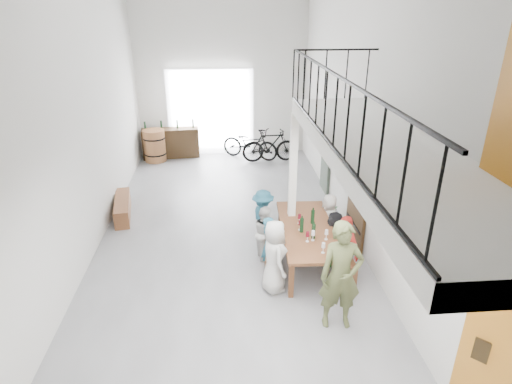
{
  "coord_description": "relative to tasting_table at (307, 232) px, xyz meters",
  "views": [
    {
      "loc": [
        -0.05,
        -8.11,
        4.73
      ],
      "look_at": [
        0.57,
        -0.5,
        1.34
      ],
      "focal_mm": 30.0,
      "sensor_mm": 36.0,
      "label": 1
    }
  ],
  "objects": [
    {
      "name": "floor",
      "position": [
        -1.52,
        1.04,
        -0.71
      ],
      "size": [
        12.0,
        12.0,
        0.0
      ],
      "primitive_type": "plane",
      "color": "slate",
      "rests_on": "ground"
    },
    {
      "name": "room_walls",
      "position": [
        -1.52,
        1.04,
        2.85
      ],
      "size": [
        12.0,
        12.0,
        12.0
      ],
      "color": "silver",
      "rests_on": "ground"
    },
    {
      "name": "gateway_portal",
      "position": [
        -1.92,
        6.98,
        0.69
      ],
      "size": [
        2.8,
        0.08,
        2.8
      ],
      "primitive_type": "cube",
      "color": "white",
      "rests_on": "ground"
    },
    {
      "name": "right_wall_decor",
      "position": [
        1.18,
        -0.83,
        1.04
      ],
      "size": [
        0.07,
        8.28,
        5.07
      ],
      "color": "#AF6615",
      "rests_on": "ground"
    },
    {
      "name": "balcony",
      "position": [
        0.46,
        -2.09,
        2.26
      ],
      "size": [
        1.52,
        5.62,
        4.0
      ],
      "color": "white",
      "rests_on": "ground"
    },
    {
      "name": "tasting_table",
      "position": [
        0.0,
        0.0,
        0.0
      ],
      "size": [
        1.09,
        2.45,
        0.79
      ],
      "rotation": [
        0.0,
        0.0,
        -0.04
      ],
      "color": "brown",
      "rests_on": "ground"
    },
    {
      "name": "bench_inner",
      "position": [
        -0.67,
        0.1,
        -0.5
      ],
      "size": [
        0.41,
        1.8,
        0.41
      ],
      "primitive_type": "cube",
      "rotation": [
        0.0,
        0.0,
        -0.07
      ],
      "color": "brown",
      "rests_on": "ground"
    },
    {
      "name": "bench_wall",
      "position": [
        0.62,
        0.03,
        -0.5
      ],
      "size": [
        0.32,
        1.78,
        0.41
      ],
      "primitive_type": "cube",
      "rotation": [
        0.0,
        0.0,
        0.05
      ],
      "color": "brown",
      "rests_on": "ground"
    },
    {
      "name": "tableware",
      "position": [
        0.0,
        -0.25,
        0.22
      ],
      "size": [
        0.48,
        1.16,
        0.35
      ],
      "color": "black",
      "rests_on": "tasting_table"
    },
    {
      "name": "side_bench",
      "position": [
        -4.02,
        2.41,
        -0.49
      ],
      "size": [
        0.57,
        1.54,
        0.42
      ],
      "primitive_type": "cube",
      "rotation": [
        0.0,
        0.0,
        0.16
      ],
      "color": "brown",
      "rests_on": "ground"
    },
    {
      "name": "oak_barrel",
      "position": [
        -3.74,
        6.33,
        -0.19
      ],
      "size": [
        0.7,
        0.7,
        1.03
      ],
      "color": "brown",
      "rests_on": "ground"
    },
    {
      "name": "serving_counter",
      "position": [
        -3.27,
        6.69,
        -0.22
      ],
      "size": [
        1.87,
        0.69,
        0.97
      ],
      "primitive_type": "cube",
      "rotation": [
        0.0,
        0.0,
        0.1
      ],
      "color": "#36210E",
      "rests_on": "ground"
    },
    {
      "name": "counter_bottles",
      "position": [
        -3.27,
        6.69,
        0.4
      ],
      "size": [
        1.58,
        0.28,
        0.28
      ],
      "color": "black",
      "rests_on": "serving_counter"
    },
    {
      "name": "guest_left_a",
      "position": [
        -0.73,
        -0.77,
        -0.02
      ],
      "size": [
        0.56,
        0.74,
        1.37
      ],
      "primitive_type": "imported",
      "rotation": [
        0.0,
        0.0,
        1.77
      ],
      "color": "silver",
      "rests_on": "ground"
    },
    {
      "name": "guest_left_b",
      "position": [
        -0.76,
        -0.22,
        -0.12
      ],
      "size": [
        0.39,
        0.49,
        1.17
      ],
      "primitive_type": "imported",
      "rotation": [
        0.0,
        0.0,
        1.87
      ],
      "color": "#215970",
      "rests_on": "ground"
    },
    {
      "name": "guest_left_c",
      "position": [
        -0.78,
        0.32,
        -0.15
      ],
      "size": [
        0.49,
        0.59,
        1.1
      ],
      "primitive_type": "imported",
      "rotation": [
        0.0,
        0.0,
        1.72
      ],
      "color": "silver",
      "rests_on": "ground"
    },
    {
      "name": "guest_left_d",
      "position": [
        -0.78,
        0.8,
        -0.08
      ],
      "size": [
        0.59,
        0.87,
        1.25
      ],
      "primitive_type": "imported",
      "rotation": [
        0.0,
        0.0,
        1.73
      ],
      "color": "#215970",
      "rests_on": "ground"
    },
    {
      "name": "guest_right_a",
      "position": [
        0.57,
        -0.58,
        -0.05
      ],
      "size": [
        0.55,
        0.84,
        1.32
      ],
      "primitive_type": "imported",
      "rotation": [
        0.0,
        0.0,
        -1.25
      ],
      "color": "red",
      "rests_on": "ground"
    },
    {
      "name": "guest_right_b",
      "position": [
        0.55,
        0.09,
        -0.18
      ],
      "size": [
        0.38,
        1.0,
        1.06
      ],
      "primitive_type": "imported",
      "rotation": [
        0.0,
        0.0,
        -1.64
      ],
      "color": "black",
      "rests_on": "ground"
    },
    {
      "name": "guest_right_c",
      "position": [
        0.61,
        0.75,
        -0.15
      ],
      "size": [
        0.38,
        0.56,
        1.12
      ],
      "primitive_type": "imported",
      "rotation": [
        0.0,
        0.0,
        -1.53
      ],
      "color": "silver",
      "rests_on": "ground"
    },
    {
      "name": "host_standing",
      "position": [
        0.17,
        -1.76,
        0.2
      ],
      "size": [
        0.68,
        0.47,
        1.82
      ],
      "primitive_type": "imported",
      "rotation": [
        0.0,
        0.0,
        -0.05
      ],
      "color": "#515831",
      "rests_on": "ground"
    },
    {
      "name": "potted_plant",
      "position": [
        0.93,
        1.83,
        -0.52
      ],
      "size": [
        0.4,
        0.37,
        0.37
      ],
      "primitive_type": "imported",
      "rotation": [
        0.0,
        0.0,
        0.3
      ],
      "color": "#1A4F1F",
      "rests_on": "ground"
    },
    {
      "name": "bicycle_near",
      "position": [
        -0.66,
        6.34,
        -0.2
      ],
      "size": [
        2.02,
        1.49,
        1.01
      ],
      "primitive_type": "imported",
      "rotation": [
        0.0,
        0.0,
        1.09
      ],
      "color": "black",
      "rests_on": "ground"
    },
    {
      "name": "bicycle_far",
      "position": [
        -0.05,
        5.97,
        -0.17
      ],
      "size": [
        1.81,
        0.58,
        1.08
      ],
      "primitive_type": "imported",
      "rotation": [
        0.0,
        0.0,
        1.61
      ],
      "color": "black",
      "rests_on": "ground"
    }
  ]
}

